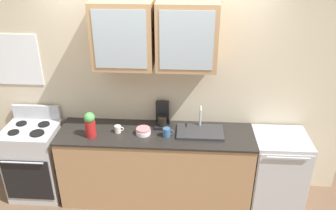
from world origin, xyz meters
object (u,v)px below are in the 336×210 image
at_px(stove_range, 36,161).
at_px(vase, 90,124).
at_px(dishwasher, 277,171).
at_px(bowl_stack, 143,131).
at_px(cup_near_sink, 167,132).
at_px(coffee_maker, 162,117).
at_px(cup_near_bowls, 118,129).
at_px(sink_faucet, 200,131).

height_order(stove_range, vase, vase).
bearing_deg(dishwasher, bowl_stack, -179.22).
height_order(cup_near_sink, dishwasher, cup_near_sink).
relative_size(stove_range, coffee_maker, 3.77).
height_order(bowl_stack, cup_near_bowls, cup_near_bowls).
xyz_separation_m(vase, cup_near_bowls, (0.29, 0.10, -0.11)).
xyz_separation_m(stove_range, bowl_stack, (1.34, -0.03, 0.49)).
distance_m(bowl_stack, cup_near_sink, 0.27).
bearing_deg(cup_near_sink, bowl_stack, 172.09).
xyz_separation_m(sink_faucet, vase, (-1.22, -0.14, 0.13)).
relative_size(cup_near_sink, coffee_maker, 0.42).
relative_size(sink_faucet, bowl_stack, 3.15).
distance_m(stove_range, coffee_maker, 1.65).
xyz_separation_m(cup_near_bowls, coffee_maker, (0.49, 0.20, 0.07)).
bearing_deg(vase, sink_faucet, 6.63).
relative_size(sink_faucet, vase, 1.78).
distance_m(bowl_stack, cup_near_bowls, 0.29).
xyz_separation_m(sink_faucet, bowl_stack, (-0.64, -0.06, 0.02)).
xyz_separation_m(sink_faucet, dishwasher, (0.92, -0.04, -0.48)).
distance_m(sink_faucet, cup_near_sink, 0.39).
xyz_separation_m(cup_near_sink, cup_near_bowls, (-0.56, 0.05, -0.01)).
relative_size(dishwasher, coffee_maker, 3.15).
height_order(stove_range, bowl_stack, stove_range).
bearing_deg(sink_faucet, vase, -173.37).
bearing_deg(cup_near_sink, stove_range, 177.76).
bearing_deg(vase, coffee_maker, 21.14).
distance_m(vase, cup_near_sink, 0.85).
height_order(vase, cup_near_sink, vase).
height_order(stove_range, cup_near_sink, stove_range).
bearing_deg(vase, cup_near_bowls, 19.12).
height_order(cup_near_sink, cup_near_bowls, cup_near_sink).
height_order(vase, cup_near_bowls, vase).
xyz_separation_m(cup_near_bowls, dishwasher, (1.85, 0.01, -0.50)).
bearing_deg(coffee_maker, cup_near_sink, -74.42).
xyz_separation_m(stove_range, vase, (0.76, -0.11, 0.60)).
relative_size(cup_near_sink, dishwasher, 0.13).
bearing_deg(coffee_maker, sink_faucet, -19.59).
bearing_deg(stove_range, vase, -8.08).
distance_m(cup_near_sink, dishwasher, 1.39).
xyz_separation_m(sink_faucet, cup_near_sink, (-0.37, -0.10, 0.03)).
relative_size(stove_range, vase, 3.70).
xyz_separation_m(vase, cup_near_sink, (0.85, 0.05, -0.10)).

